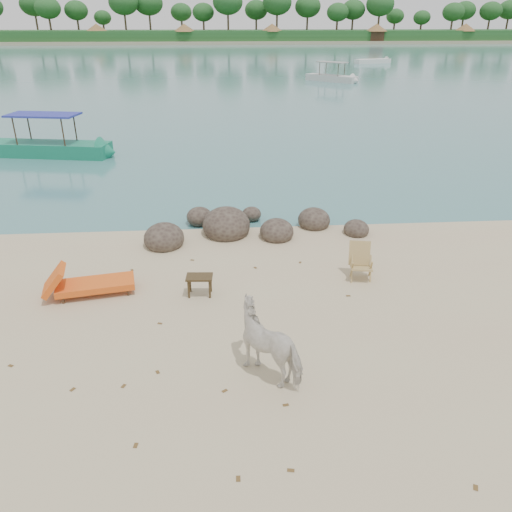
{
  "coord_description": "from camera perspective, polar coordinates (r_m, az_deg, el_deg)",
  "views": [
    {
      "loc": [
        -0.46,
        -7.59,
        5.57
      ],
      "look_at": [
        0.26,
        2.0,
        1.0
      ],
      "focal_mm": 35.0,
      "sensor_mm": 36.0,
      "label": 1
    }
  ],
  "objects": [
    {
      "name": "water",
      "position": [
        97.75,
        -4.28,
        22.07
      ],
      "size": [
        400.0,
        400.0,
        0.0
      ],
      "primitive_type": "plane",
      "color": "#3A7375",
      "rests_on": "ground"
    },
    {
      "name": "far_shore",
      "position": [
        177.68,
        -4.46,
        23.54
      ],
      "size": [
        420.0,
        90.0,
        1.4
      ],
      "primitive_type": "cube",
      "color": "tan",
      "rests_on": "ground"
    },
    {
      "name": "boat_far",
      "position": [
        77.67,
        13.22,
        20.94
      ],
      "size": [
        6.05,
        3.11,
        0.69
      ],
      "primitive_type": null,
      "rotation": [
        0.0,
        0.0,
        0.32
      ],
      "color": "silver",
      "rests_on": "water"
    },
    {
      "name": "side_table",
      "position": [
        11.1,
        -6.44,
        -3.51
      ],
      "size": [
        0.6,
        0.41,
        0.46
      ],
      "primitive_type": null,
      "rotation": [
        0.0,
        0.0,
        -0.07
      ],
      "color": "#332614",
      "rests_on": "ground"
    },
    {
      "name": "dead_leaves",
      "position": [
        9.6,
        -3.86,
        -10.06
      ],
      "size": [
        7.32,
        7.27,
        0.0
      ],
      "color": "brown",
      "rests_on": "ground"
    },
    {
      "name": "cow",
      "position": [
        8.56,
        1.86,
        -9.9
      ],
      "size": [
        1.53,
        1.51,
        1.24
      ],
      "primitive_type": "imported",
      "rotation": [
        0.0,
        0.0,
        3.94
      ],
      "color": "white",
      "rests_on": "ground"
    },
    {
      "name": "far_scenery",
      "position": [
        144.31,
        -4.44,
        24.37
      ],
      "size": [
        420.0,
        18.0,
        9.5
      ],
      "color": "#1E4C1E",
      "rests_on": "ground"
    },
    {
      "name": "boulders",
      "position": [
        14.25,
        -1.92,
        3.22
      ],
      "size": [
        6.3,
        2.82,
        1.02
      ],
      "rotation": [
        0.0,
        0.0,
        0.17
      ],
      "color": "#332722",
      "rests_on": "ground"
    },
    {
      "name": "boat_mid",
      "position": [
        53.52,
        8.71,
        20.77
      ],
      "size": [
        5.3,
        5.29,
        2.98
      ],
      "primitive_type": null,
      "rotation": [
        0.0,
        0.0,
        -0.78
      ],
      "color": "beige",
      "rests_on": "water"
    },
    {
      "name": "deck_chair",
      "position": [
        11.87,
        11.99,
        -0.9
      ],
      "size": [
        0.64,
        0.68,
        0.84
      ],
      "primitive_type": null,
      "rotation": [
        0.0,
        0.0,
        -0.19
      ],
      "color": "tan",
      "rests_on": "ground"
    },
    {
      "name": "boat_near",
      "position": [
        24.72,
        -23.07,
        14.01
      ],
      "size": [
        6.35,
        2.52,
        3.02
      ],
      "primitive_type": null,
      "rotation": [
        0.0,
        0.0,
        -0.19
      ],
      "color": "#147655",
      "rests_on": "water"
    },
    {
      "name": "lounge_chair",
      "position": [
        11.62,
        -17.91,
        -2.81
      ],
      "size": [
        2.2,
        1.1,
        0.63
      ],
      "primitive_type": null,
      "rotation": [
        0.0,
        0.0,
        0.18
      ],
      "color": "#EA471B",
      "rests_on": "ground"
    }
  ]
}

